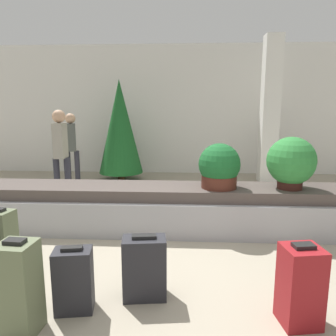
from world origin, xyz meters
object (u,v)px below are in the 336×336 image
object	(u,v)px
suitcase_0	(19,288)
traveler_0	(72,143)
suitcase_5	(0,242)
suitcase_2	(74,280)
suitcase_3	(300,286)
suitcase_1	(144,268)
decorated_tree	(120,127)
potted_plant_0	(219,167)
pillar	(270,111)
potted_plant_2	(291,162)
traveler_1	(61,147)

from	to	relation	value
suitcase_0	traveler_0	bearing A→B (deg)	109.11
suitcase_5	suitcase_2	bearing A→B (deg)	-20.89
suitcase_5	traveler_0	distance (m)	4.00
suitcase_0	suitcase_5	distance (m)	1.08
suitcase_3	suitcase_5	world-z (taller)	suitcase_5
suitcase_1	traveler_0	xyz separation A→B (m)	(-2.12, 4.26, 0.63)
suitcase_5	decorated_tree	size ratio (longest dim) A/B	0.30
potted_plant_0	suitcase_0	bearing A→B (deg)	-128.07
suitcase_2	suitcase_5	world-z (taller)	suitcase_5
pillar	suitcase_3	xyz separation A→B (m)	(-0.94, -5.04, -1.28)
suitcase_0	suitcase_5	world-z (taller)	suitcase_0
suitcase_5	suitcase_1	bearing A→B (deg)	-2.70
decorated_tree	suitcase_5	bearing A→B (deg)	-94.78
pillar	suitcase_3	distance (m)	5.29
suitcase_0	suitcase_1	bearing A→B (deg)	35.28
potted_plant_0	potted_plant_2	size ratio (longest dim) A/B	0.87
suitcase_0	potted_plant_0	world-z (taller)	potted_plant_0
pillar	suitcase_0	world-z (taller)	pillar
potted_plant_0	suitcase_3	bearing A→B (deg)	-76.55
potted_plant_2	traveler_1	xyz separation A→B (m)	(-3.61, 1.39, 0.00)
suitcase_3	traveler_0	xyz separation A→B (m)	(-3.38, 4.55, 0.59)
suitcase_1	suitcase_3	distance (m)	1.29
pillar	potted_plant_2	bearing A→B (deg)	-98.42
potted_plant_2	traveler_1	bearing A→B (deg)	158.90
pillar	suitcase_5	xyz separation A→B (m)	(-3.71, -4.40, -1.26)
potted_plant_0	decorated_tree	bearing A→B (deg)	121.91
suitcase_3	decorated_tree	xyz separation A→B (m)	(-2.41, 5.04, 0.92)
suitcase_2	suitcase_0	bearing A→B (deg)	-145.83
pillar	suitcase_0	xyz separation A→B (m)	(-3.06, -5.27, -1.24)
pillar	traveler_1	bearing A→B (deg)	-156.84
suitcase_5	traveler_1	size ratio (longest dim) A/B	0.42
suitcase_1	traveler_0	bearing A→B (deg)	109.47
suitcase_3	suitcase_5	bearing A→B (deg)	157.84
suitcase_0	suitcase_2	size ratio (longest dim) A/B	1.31
traveler_1	suitcase_2	bearing A→B (deg)	18.99
pillar	potted_plant_2	size ratio (longest dim) A/B	4.65
pillar	potted_plant_0	distance (m)	3.50
potted_plant_0	traveler_1	bearing A→B (deg)	152.54
suitcase_5	potted_plant_0	distance (m)	2.70
suitcase_2	traveler_1	distance (m)	3.56
suitcase_3	traveler_1	size ratio (longest dim) A/B	0.41
suitcase_3	traveler_1	world-z (taller)	traveler_1
pillar	suitcase_1	world-z (taller)	pillar
suitcase_2	suitcase_3	world-z (taller)	suitcase_3
pillar	traveler_0	distance (m)	4.40
suitcase_0	suitcase_3	world-z (taller)	suitcase_0
suitcase_1	traveler_1	size ratio (longest dim) A/B	0.36
pillar	suitcase_0	distance (m)	6.22
suitcase_1	suitcase_2	bearing A→B (deg)	-164.88
traveler_0	decorated_tree	bearing A→B (deg)	98.72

